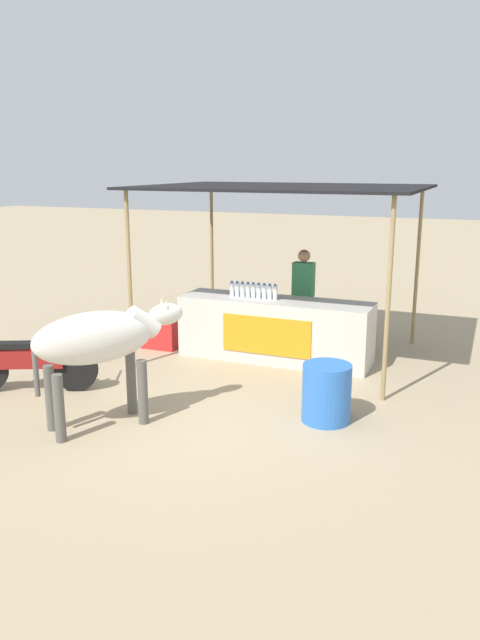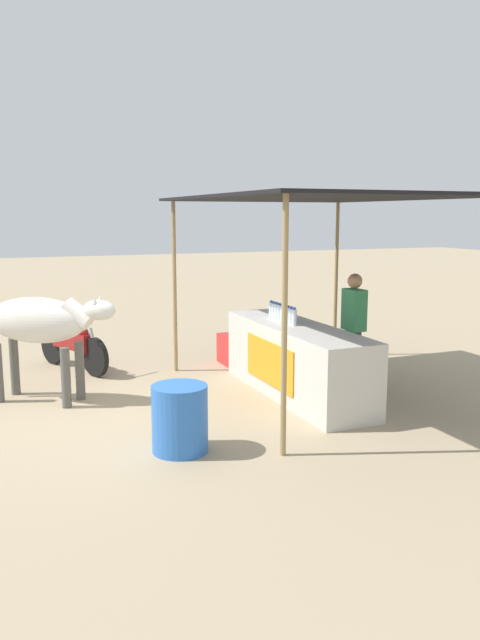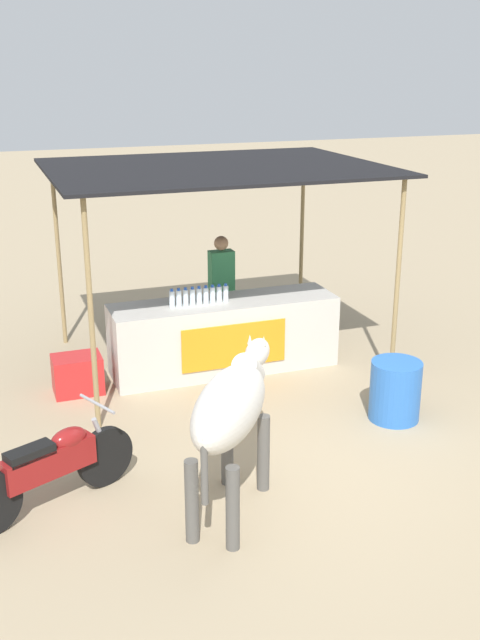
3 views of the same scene
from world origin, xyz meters
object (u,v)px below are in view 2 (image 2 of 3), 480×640
Objects in this scene: cow at (41,324)px; motorcycle_parked at (74,344)px; cooler_box at (235,349)px; vendor_behind_counter at (353,332)px; stall_counter at (296,360)px; water_barrel at (180,418)px.

cow is 1.76m from motorcycle_parked.
cooler_box is 0.36× the size of cow.
vendor_behind_counter reaches higher than motorcycle_parked.
cooler_box is at bearing 107.16° from cow.
stall_counter is at bearing 2.83° from cooler_box.
vendor_behind_counter is 2.34× the size of water_barrel.
cow is at bearing -154.58° from water_barrel.
vendor_behind_counter is 2.75× the size of cooler_box.
vendor_behind_counter reaches higher than cow.
water_barrel reaches higher than cooler_box.
stall_counter is 0.87m from vendor_behind_counter.
vendor_behind_counter reaches higher than water_barrel.
stall_counter is 1.98m from cooler_box.
vendor_behind_counter is (0.22, 0.75, 0.37)m from stall_counter.
water_barrel is (1.38, -2.07, -0.13)m from stall_counter.
cow reaches higher than motorcycle_parked.
vendor_behind_counter is 2.42m from cooler_box.
motorcycle_parked is (-2.76, -3.36, -0.42)m from vendor_behind_counter.
stall_counter is 4.26× the size of water_barrel.
cooler_box is at bearing 76.99° from motorcycle_parked.
cow is (-2.38, -1.13, 0.68)m from water_barrel.
water_barrel is (1.16, -2.83, -0.50)m from vendor_behind_counter.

